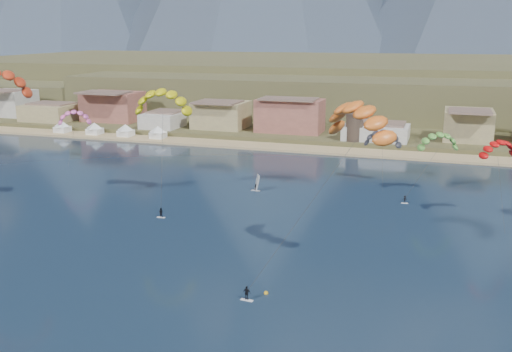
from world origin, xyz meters
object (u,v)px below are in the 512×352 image
Objects in this scene: kitesurfer_green at (438,139)px; kitesurfer_orange at (360,115)px; kitesurfer_yellow at (162,98)px; windsurfer at (256,186)px; buoy at (266,293)px; watchtower at (354,127)px.

kitesurfer_orange is at bearing -102.71° from kitesurfer_green.
kitesurfer_yellow is 50.28m from kitesurfer_orange.
buoy is at bearing -70.52° from windsurfer.
kitesurfer_green is 40.91m from windsurfer.
buoy is at bearing -47.67° from kitesurfer_yellow.
windsurfer is at bearing 109.48° from buoy.
kitesurfer_yellow reaches higher than watchtower.
kitesurfer_orange is at bearing -81.22° from watchtower.
watchtower is at bearing 92.45° from buoy.
kitesurfer_green reaches higher than windsurfer.
kitesurfer_green is (10.56, 46.83, -11.11)m from kitesurfer_orange.
kitesurfer_orange is at bearing 49.93° from buoy.
kitesurfer_green is (54.22, 21.96, -9.26)m from kitesurfer_yellow.
kitesurfer_yellow is (-28.99, -70.11, 15.37)m from watchtower.
kitesurfer_orange is 52.02m from windsurfer.
kitesurfer_green is at bearing 13.15° from windsurfer.
kitesurfer_orange is 8.02× the size of windsurfer.
kitesurfer_green is (25.23, -48.15, 6.12)m from watchtower.
buoy is (17.64, -49.87, -1.06)m from windsurfer.
kitesurfer_yellow is 29.10m from windsurfer.
buoy is (4.58, -106.97, -6.26)m from watchtower.
buoy is at bearing -109.34° from kitesurfer_green.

